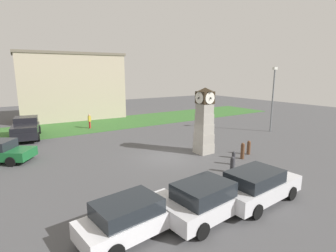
{
  "coord_description": "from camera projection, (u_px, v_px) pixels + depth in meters",
  "views": [
    {
      "loc": [
        -9.78,
        -14.61,
        5.84
      ],
      "look_at": [
        1.1,
        1.81,
        1.83
      ],
      "focal_mm": 28.0,
      "sensor_mm": 36.0,
      "label": 1
    }
  ],
  "objects": [
    {
      "name": "car_navy_sedan",
      "position": [
        133.0,
        217.0,
        9.45
      ],
      "size": [
        4.31,
        2.19,
        1.46
      ],
      "color": "silver",
      "rests_on": "ground_plane"
    },
    {
      "name": "bollard_mid_row",
      "position": [
        243.0,
        151.0,
        18.03
      ],
      "size": [
        0.27,
        0.27,
        1.14
      ],
      "color": "brown",
      "rests_on": "ground_plane"
    },
    {
      "name": "ground_plane",
      "position": [
        169.0,
        158.0,
        18.39
      ],
      "size": [
        78.3,
        78.3,
        0.0
      ],
      "primitive_type": "plane",
      "color": "#4C4C4F"
    },
    {
      "name": "pedestrian_crossing_lot",
      "position": [
        89.0,
        120.0,
        27.84
      ],
      "size": [
        0.26,
        0.41,
        1.56
      ],
      "color": "red",
      "rests_on": "ground_plane"
    },
    {
      "name": "pickup_truck",
      "position": [
        26.0,
        128.0,
        23.59
      ],
      "size": [
        2.85,
        5.52,
        1.85
      ],
      "color": "black",
      "rests_on": "ground_plane"
    },
    {
      "name": "bollard_near_tower",
      "position": [
        249.0,
        147.0,
        19.03
      ],
      "size": [
        0.26,
        0.26,
        1.03
      ],
      "color": "brown",
      "rests_on": "ground_plane"
    },
    {
      "name": "bollard_end_row",
      "position": [
        232.0,
        164.0,
        15.57
      ],
      "size": [
        0.26,
        0.26,
        0.98
      ],
      "color": "#333338",
      "rests_on": "ground_plane"
    },
    {
      "name": "warehouse_blue_far",
      "position": [
        71.0,
        86.0,
        33.7
      ],
      "size": [
        13.06,
        7.12,
        8.26
      ],
      "color": "#B7A88E",
      "rests_on": "ground_plane"
    },
    {
      "name": "grass_verge_far",
      "position": [
        112.0,
        123.0,
        30.88
      ],
      "size": [
        46.98,
        7.84,
        0.04
      ],
      "primitive_type": "cube",
      "color": "#386B2D",
      "rests_on": "ground_plane"
    },
    {
      "name": "car_by_building",
      "position": [
        257.0,
        185.0,
        11.97
      ],
      "size": [
        4.52,
        2.16,
        1.55
      ],
      "color": "silver",
      "rests_on": "ground_plane"
    },
    {
      "name": "clock_tower",
      "position": [
        204.0,
        122.0,
        19.03
      ],
      "size": [
        1.38,
        1.35,
        4.82
      ],
      "color": "#9F9A90",
      "rests_on": "ground_plane"
    },
    {
      "name": "bollard_far_row",
      "position": [
        234.0,
        158.0,
        16.91
      ],
      "size": [
        0.23,
        0.23,
        0.88
      ],
      "color": "#333338",
      "rests_on": "ground_plane"
    },
    {
      "name": "street_lamp_near_road",
      "position": [
        273.0,
        95.0,
        25.86
      ],
      "size": [
        0.5,
        0.24,
        6.38
      ],
      "color": "slate",
      "rests_on": "ground_plane"
    },
    {
      "name": "car_near_tower",
      "position": [
        207.0,
        200.0,
        10.6
      ],
      "size": [
        4.2,
        2.22,
        1.58
      ],
      "color": "silver",
      "rests_on": "ground_plane"
    }
  ]
}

